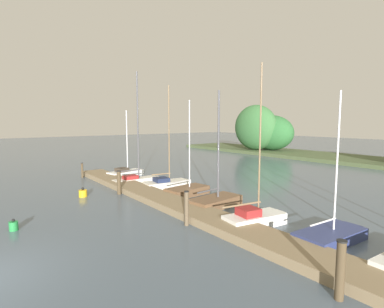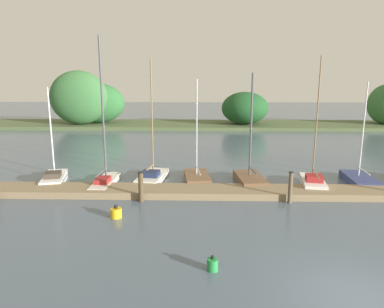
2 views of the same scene
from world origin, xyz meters
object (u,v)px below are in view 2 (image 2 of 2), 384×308
(sailboat_0, at_px, (54,177))
(sailboat_3, at_px, (197,177))
(sailboat_2, at_px, (153,176))
(channel_buoy_1, at_px, (212,264))
(sailboat_1, at_px, (105,178))
(sailboat_4, at_px, (250,178))
(sailboat_6, at_px, (359,179))
(mooring_piling_2, at_px, (290,187))
(sailboat_5, at_px, (313,181))
(mooring_piling_1, at_px, (141,187))
(channel_buoy_0, at_px, (116,213))

(sailboat_0, xyz_separation_m, sailboat_3, (8.13, 0.40, -0.02))
(sailboat_2, height_order, channel_buoy_1, sailboat_2)
(sailboat_0, distance_m, sailboat_3, 8.14)
(sailboat_1, xyz_separation_m, sailboat_4, (8.01, 0.69, -0.12))
(sailboat_3, bearing_deg, sailboat_0, 86.01)
(sailboat_6, xyz_separation_m, mooring_piling_2, (-4.74, -3.43, 0.52))
(sailboat_2, bearing_deg, sailboat_5, -89.37)
(sailboat_5, xyz_separation_m, sailboat_6, (2.92, 1.00, -0.10))
(sailboat_1, bearing_deg, sailboat_4, -84.22)
(channel_buoy_1, bearing_deg, sailboat_2, 108.29)
(sailboat_0, bearing_deg, sailboat_5, -106.12)
(mooring_piling_2, xyz_separation_m, channel_buoy_1, (-3.87, -6.14, -0.58))
(sailboat_5, height_order, mooring_piling_2, sailboat_5)
(sailboat_1, height_order, sailboat_3, sailboat_1)
(mooring_piling_1, bearing_deg, channel_buoy_0, -110.41)
(sailboat_4, xyz_separation_m, sailboat_5, (3.32, -0.68, 0.02))
(sailboat_4, distance_m, mooring_piling_1, 6.45)
(sailboat_4, xyz_separation_m, mooring_piling_2, (1.50, -3.11, 0.43))
(sailboat_5, height_order, channel_buoy_0, sailboat_5)
(mooring_piling_1, bearing_deg, sailboat_0, 151.05)
(sailboat_0, relative_size, channel_buoy_0, 9.33)
(sailboat_1, xyz_separation_m, channel_buoy_1, (5.65, -8.55, -0.26))
(mooring_piling_1, bearing_deg, sailboat_2, 88.77)
(sailboat_1, height_order, channel_buoy_0, sailboat_1)
(sailboat_6, bearing_deg, channel_buoy_0, 116.58)
(sailboat_2, xyz_separation_m, mooring_piling_1, (-0.08, -3.51, 0.42))
(sailboat_0, xyz_separation_m, sailboat_6, (17.37, 0.40, -0.05))
(sailboat_6, bearing_deg, mooring_piling_2, 129.12)
(sailboat_4, relative_size, channel_buoy_0, 10.66)
(sailboat_5, distance_m, channel_buoy_0, 10.66)
(sailboat_2, bearing_deg, sailboat_4, -86.51)
(sailboat_3, height_order, sailboat_4, sailboat_4)
(sailboat_1, height_order, sailboat_4, sailboat_1)
(sailboat_3, bearing_deg, mooring_piling_2, -134.05)
(sailboat_3, xyz_separation_m, mooring_piling_2, (4.50, -3.42, 0.48))
(sailboat_6, xyz_separation_m, channel_buoy_0, (-12.62, -5.44, -0.04))
(sailboat_0, xyz_separation_m, channel_buoy_1, (8.75, -9.16, -0.11))
(sailboat_6, bearing_deg, sailboat_5, 112.13)
(sailboat_4, bearing_deg, channel_buoy_1, 159.37)
(sailboat_3, bearing_deg, mooring_piling_1, 135.76)
(sailboat_3, bearing_deg, sailboat_5, -105.73)
(sailboat_4, distance_m, channel_buoy_0, 8.17)
(channel_buoy_0, distance_m, channel_buoy_1, 5.75)
(sailboat_0, xyz_separation_m, channel_buoy_0, (4.75, -5.04, -0.09))
(sailboat_5, distance_m, mooring_piling_1, 9.28)
(mooring_piling_1, height_order, channel_buoy_0, mooring_piling_1)
(sailboat_0, xyz_separation_m, sailboat_2, (5.57, 0.47, 0.01))
(sailboat_2, relative_size, sailboat_4, 1.13)
(sailboat_2, bearing_deg, mooring_piling_1, -173.75)
(sailboat_6, xyz_separation_m, mooring_piling_1, (-11.87, -3.44, 0.49))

